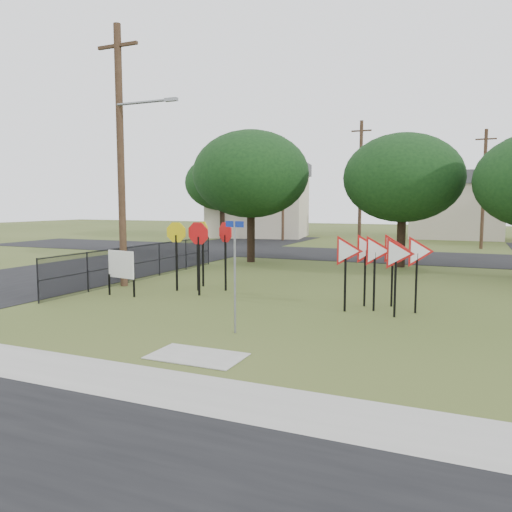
{
  "coord_description": "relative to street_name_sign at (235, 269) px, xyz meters",
  "views": [
    {
      "loc": [
        5.25,
        -11.4,
        3.25
      ],
      "look_at": [
        -0.95,
        3.0,
        1.6
      ],
      "focal_mm": 35.0,
      "sensor_mm": 36.0,
      "label": 1
    }
  ],
  "objects": [
    {
      "name": "curb_pad",
      "position": [
        0.1,
        -2.09,
        -1.62
      ],
      "size": [
        2.0,
        1.2,
        0.02
      ],
      "primitive_type": "cube",
      "color": "#999790",
      "rests_on": "ground"
    },
    {
      "name": "far_pole_a",
      "position": [
        -1.9,
        24.31,
        2.97
      ],
      "size": [
        1.4,
        0.24,
        9.0
      ],
      "color": "#4A3322",
      "rests_on": "ground"
    },
    {
      "name": "fence_run",
      "position": [
        -7.5,
        6.56,
        -0.84
      ],
      "size": [
        0.05,
        11.55,
        1.5
      ],
      "color": "black",
      "rests_on": "ground"
    },
    {
      "name": "info_board",
      "position": [
        -5.89,
        2.99,
        -0.56
      ],
      "size": [
        1.27,
        0.3,
        1.61
      ],
      "color": "black",
      "rests_on": "ground"
    },
    {
      "name": "house_mid",
      "position": [
        4.1,
        40.31,
        1.52
      ],
      "size": [
        8.4,
        8.4,
        6.2
      ],
      "color": "beige",
      "rests_on": "ground"
    },
    {
      "name": "sidewalk",
      "position": [
        0.1,
        -3.89,
        -1.62
      ],
      "size": [
        30.0,
        1.6,
        0.02
      ],
      "primitive_type": "cube",
      "color": "#999790",
      "rests_on": "ground"
    },
    {
      "name": "ground",
      "position": [
        0.1,
        0.31,
        -1.63
      ],
      "size": [
        140.0,
        140.0,
        0.0
      ],
      "primitive_type": "plane",
      "color": "#3C4C1C"
    },
    {
      "name": "utility_pole_main",
      "position": [
        -7.14,
        4.8,
        3.58
      ],
      "size": [
        3.55,
        0.33,
        10.0
      ],
      "color": "#4A3322",
      "rests_on": "ground"
    },
    {
      "name": "far_pole_b",
      "position": [
        6.1,
        28.31,
        2.72
      ],
      "size": [
        1.4,
        0.24,
        8.5
      ],
      "color": "#4A3322",
      "rests_on": "ground"
    },
    {
      "name": "yield_sign_cluster",
      "position": [
        2.93,
        4.12,
        0.11
      ],
      "size": [
        2.96,
        1.67,
        2.36
      ],
      "color": "black",
      "rests_on": "ground"
    },
    {
      "name": "stop_sign_cluster",
      "position": [
        -3.86,
        5.05,
        0.28
      ],
      "size": [
        2.43,
        2.03,
        2.59
      ],
      "color": "black",
      "rests_on": "ground"
    },
    {
      "name": "tree_near_left",
      "position": [
        -5.9,
        14.31,
        3.23
      ],
      "size": [
        6.4,
        6.4,
        7.27
      ],
      "color": "black",
      "rests_on": "ground"
    },
    {
      "name": "street_name_sign",
      "position": [
        0.0,
        0.0,
        0.0
      ],
      "size": [
        0.57,
        0.18,
        2.82
      ],
      "color": "gray",
      "rests_on": "ground"
    },
    {
      "name": "house_left",
      "position": [
        -13.9,
        34.31,
        2.02
      ],
      "size": [
        10.58,
        8.88,
        7.2
      ],
      "color": "beige",
      "rests_on": "ground"
    },
    {
      "name": "tree_near_mid",
      "position": [
        2.1,
        15.31,
        2.91
      ],
      "size": [
        6.0,
        6.0,
        6.8
      ],
      "color": "black",
      "rests_on": "ground"
    },
    {
      "name": "tree_far_left",
      "position": [
        -15.9,
        30.31,
        3.54
      ],
      "size": [
        6.8,
        6.8,
        7.73
      ],
      "color": "black",
      "rests_on": "ground"
    },
    {
      "name": "far_pole_c",
      "position": [
        -9.9,
        30.31,
        2.97
      ],
      "size": [
        1.4,
        0.24,
        9.0
      ],
      "color": "#4A3322",
      "rests_on": "ground"
    },
    {
      "name": "planting_strip",
      "position": [
        0.1,
        -5.09,
        -1.62
      ],
      "size": [
        30.0,
        0.8,
        0.02
      ],
      "primitive_type": "cube",
      "color": "#3C4C1C",
      "rests_on": "ground"
    },
    {
      "name": "street_far",
      "position": [
        0.1,
        20.31,
        -1.62
      ],
      "size": [
        60.0,
        8.0,
        0.02
      ],
      "primitive_type": "cube",
      "color": "black",
      "rests_on": "ground"
    },
    {
      "name": "street_left",
      "position": [
        -11.9,
        10.31,
        -1.62
      ],
      "size": [
        8.0,
        50.0,
        0.02
      ],
      "primitive_type": "cube",
      "color": "black",
      "rests_on": "ground"
    }
  ]
}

